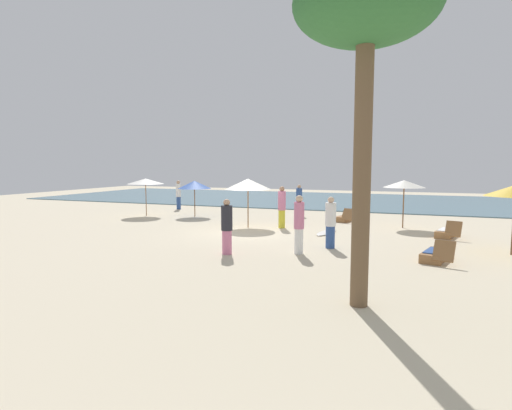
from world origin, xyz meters
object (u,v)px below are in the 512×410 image
Objects in this scene: lounger_1 at (346,218)px; surfboard at (327,232)px; person_0 at (282,207)px; person_1 at (227,227)px; umbrella_0 at (404,184)px; lounger_0 at (447,233)px; person_5 at (331,222)px; person_3 at (299,224)px; umbrella_1 at (194,185)px; person_2 at (178,195)px; umbrella_2 at (248,184)px; person_4 at (299,200)px; umbrella_4 at (146,181)px; palm_1 at (366,13)px; lounger_2 at (436,255)px.

surfboard is (-0.26, -3.98, -0.14)m from lounger_1.
person_1 is at bearing -90.68° from person_0.
umbrella_0 reaches higher than lounger_0.
surfboard is at bearing 103.03° from person_5.
lounger_1 is 0.90× the size of person_3.
person_2 is (-2.82, 2.87, -0.83)m from umbrella_1.
person_3 is at bearing -51.87° from umbrella_2.
umbrella_2 is 1.25× the size of person_5.
lounger_1 is (8.35, 1.01, -1.64)m from umbrella_1.
person_2 reaches higher than lounger_0.
lounger_1 is 0.96× the size of person_5.
person_4 is (5.45, 2.49, -0.90)m from umbrella_1.
umbrella_4 reaches higher than person_0.
umbrella_0 reaches higher than person_5.
person_1 is at bearing -54.77° from umbrella_1.
umbrella_0 reaches higher than person_4.
lounger_1 is 3.99m from surfboard.
umbrella_4 is at bearing 148.46° from person_3.
umbrella_0 is at bearing 86.44° from palm_1.
surfboard is at bearing -93.69° from lounger_1.
person_1 reaches higher than lounger_1.
palm_1 is at bearing -93.56° from umbrella_0.
umbrella_1 is 1.14× the size of person_4.
person_1 is (-6.40, -1.42, 0.74)m from lounger_2.
umbrella_4 reaches higher than person_5.
person_5 is (0.46, -7.07, 0.75)m from lounger_1.
umbrella_4 is 15.82m from lounger_0.
surfboard is (-2.34, 8.71, -5.86)m from palm_1.
person_0 is 0.98× the size of surfboard.
person_1 is at bearing -41.16° from umbrella_4.
umbrella_2 reaches higher than umbrella_0.
person_0 is 1.06× the size of person_1.
lounger_1 is (11.13, 1.73, -1.81)m from umbrella_4.
umbrella_0 reaches higher than umbrella_1.
palm_1 reaches higher than umbrella_4.
person_2 is (-15.69, 5.08, 0.80)m from lounger_0.
umbrella_0 is 6.42m from person_4.
umbrella_4 reaches higher than umbrella_1.
lounger_1 is 4.21m from person_0.
person_1 is at bearing -105.48° from lounger_1.
lounger_2 is 0.96× the size of person_5.
palm_1 is (10.44, -11.68, 4.09)m from umbrella_1.
lounger_2 is (12.20, -6.79, -1.63)m from umbrella_1.
lounger_0 is 0.96× the size of person_1.
palm_1 reaches higher than person_5.
umbrella_2 reaches higher than lounger_1.
umbrella_1 is 1.04× the size of person_3.
lounger_1 is 8.70m from lounger_2.
lounger_0 reaches higher than lounger_1.
person_2 reaches higher than person_4.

